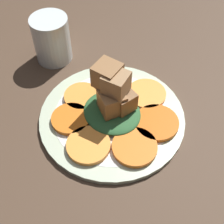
{
  "coord_description": "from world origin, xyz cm",
  "views": [
    {
      "loc": [
        -24.46,
        27.28,
        50.17
      ],
      "look_at": [
        0.0,
        0.0,
        4.1
      ],
      "focal_mm": 50.0,
      "sensor_mm": 36.0,
      "label": 1
    }
  ],
  "objects": [
    {
      "name": "table_slab",
      "position": [
        0.0,
        0.0,
        1.0
      ],
      "size": [
        120.0,
        120.0,
        2.0
      ],
      "primitive_type": "cube",
      "color": "#4C3828",
      "rests_on": "ground"
    },
    {
      "name": "plate",
      "position": [
        0.0,
        0.0,
        2.52
      ],
      "size": [
        27.83,
        27.83,
        1.05
      ],
      "color": "beige",
      "rests_on": "table_slab"
    },
    {
      "name": "carrot_slice_0",
      "position": [
        -1.75,
        -8.39,
        3.53
      ],
      "size": [
        7.82,
        7.82,
        0.87
      ],
      "primitive_type": "cylinder",
      "color": "#F99439",
      "rests_on": "plate"
    },
    {
      "name": "carrot_slice_1",
      "position": [
        5.35,
        -5.98,
        3.53
      ],
      "size": [
        7.88,
        7.88,
        0.87
      ],
      "primitive_type": "cylinder",
      "color": "orange",
      "rests_on": "plate"
    },
    {
      "name": "carrot_slice_2",
      "position": [
        7.41,
        0.73,
        3.53
      ],
      "size": [
        7.13,
        7.13,
        0.87
      ],
      "primitive_type": "cylinder",
      "color": "orange",
      "rests_on": "plate"
    },
    {
      "name": "carrot_slice_3",
      "position": [
        5.01,
        6.09,
        3.53
      ],
      "size": [
        7.27,
        7.27,
        0.87
      ],
      "primitive_type": "cylinder",
      "color": "orange",
      "rests_on": "plate"
    },
    {
      "name": "carrot_slice_4",
      "position": [
        -1.6,
        8.01,
        3.53
      ],
      "size": [
        7.87,
        7.87,
        0.87
      ],
      "primitive_type": "cylinder",
      "color": "#F99539",
      "rests_on": "plate"
    },
    {
      "name": "carrot_slice_5",
      "position": [
        -7.89,
        2.85,
        3.53
      ],
      "size": [
        8.07,
        8.07,
        0.87
      ],
      "primitive_type": "cylinder",
      "color": "orange",
      "rests_on": "plate"
    },
    {
      "name": "carrot_slice_6",
      "position": [
        -7.58,
        -3.97,
        3.53
      ],
      "size": [
        8.32,
        8.32,
        0.87
      ],
      "primitive_type": "cylinder",
      "color": "#D45F12",
      "rests_on": "plate"
    },
    {
      "name": "center_pile",
      "position": [
        0.22,
        -0.45,
        7.02
      ],
      "size": [
        11.3,
        10.17,
        10.48
      ],
      "color": "#2D6033",
      "rests_on": "plate"
    },
    {
      "name": "fork",
      "position": [
        -1.12,
        -5.12,
        3.3
      ],
      "size": [
        19.76,
        5.79,
        0.4
      ],
      "rotation": [
        0.0,
        0.0,
        -0.21
      ],
      "color": "silver",
      "rests_on": "plate"
    },
    {
      "name": "water_glass",
      "position": [
        21.62,
        -4.51,
        7.14
      ],
      "size": [
        8.03,
        8.03,
        10.29
      ],
      "color": "silver",
      "rests_on": "table_slab"
    }
  ]
}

